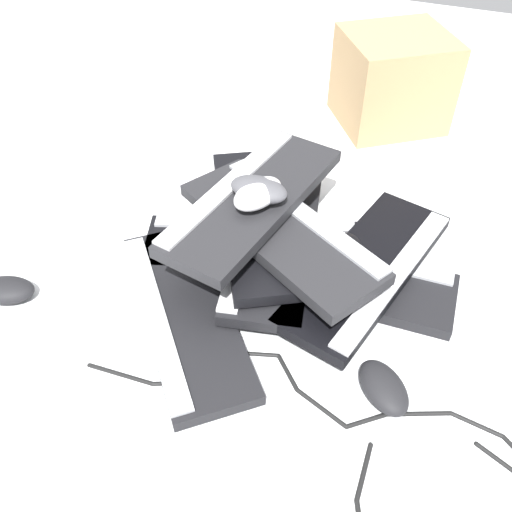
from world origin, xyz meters
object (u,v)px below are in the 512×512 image
Objects in this scene: keyboard_1 at (253,245)px; mouse_1 at (259,189)px; keyboard_4 at (274,241)px; keyboard_2 at (185,313)px; mouse_4 at (384,387)px; mouse_0 at (258,194)px; mouse_5 at (347,253)px; cardboard_box at (392,80)px; keyboard_7 at (253,199)px; keyboard_3 at (368,269)px; keyboard_6 at (282,230)px; keyboard_0 at (339,277)px; keyboard_5 at (261,218)px; mouse_3 at (5,290)px; mouse_2 at (340,253)px.

keyboard_1 is 4.23× the size of mouse_1.
keyboard_4 is at bearing 19.47° from mouse_1.
mouse_4 reaches higher than keyboard_2.
mouse_5 is at bearing 109.56° from mouse_0.
mouse_5 is (0.25, 0.19, 0.07)m from keyboard_2.
mouse_5 reaches higher than mouse_4.
cardboard_box is at bearing 75.54° from keyboard_1.
keyboard_1 is 0.12m from keyboard_7.
keyboard_2 is 1.71× the size of cardboard_box.
keyboard_3 is at bearing 3.00° from mouse_1.
keyboard_7 reaches higher than keyboard_6.
keyboard_0 is 4.02× the size of mouse_1.
mouse_1 is (-0.03, -0.01, 0.13)m from keyboard_4.
keyboard_4 is 1.01× the size of keyboard_6.
cardboard_box is at bearing 75.94° from keyboard_5.
mouse_3 is at bearing -121.59° from cardboard_box.
mouse_5 is (-0.04, -0.01, 0.04)m from keyboard_3.
keyboard_5 is 0.60m from cardboard_box.
keyboard_5 is 0.11m from mouse_0.
mouse_0 and mouse_1 have the same top height.
keyboard_5 is 0.10m from mouse_1.
keyboard_7 is 1.81× the size of cardboard_box.
keyboard_1 is 1.02× the size of keyboard_6.
keyboard_0 is 4.02× the size of mouse_2.
keyboard_4 is 0.05m from keyboard_5.
mouse_1 is at bearing 175.47° from keyboard_0.
mouse_4 is at bearing -41.89° from keyboard_4.
keyboard_1 is 0.05m from keyboard_4.
keyboard_1 is at bearing -123.11° from mouse_0.
keyboard_2 is at bearing -142.18° from keyboard_0.
mouse_2 is at bearing -9.37° from keyboard_7.
keyboard_4 is 0.13m from mouse_1.
mouse_4 is (0.08, -0.23, -0.02)m from keyboard_3.
keyboard_7 is 0.19m from mouse_2.
mouse_0 is at bearing 179.60° from keyboard_0.
mouse_2 is 1.00× the size of mouse_3.
mouse_0 is 0.19m from mouse_2.
keyboard_4 reaches higher than keyboard_0.
keyboard_2 is 0.26m from mouse_0.
mouse_5 reaches higher than mouse_3.
keyboard_1 is 0.48m from mouse_3.
keyboard_3 is 0.26m from mouse_1.
keyboard_6 is 0.13m from mouse_5.
mouse_5 is (0.59, 0.26, 0.06)m from mouse_3.
mouse_4 is at bearing -38.09° from keyboard_7.
keyboard_2 is 0.95× the size of keyboard_5.
mouse_0 is 1.00× the size of mouse_4.
mouse_5 reaches higher than keyboard_0.
mouse_4 is (0.30, -0.24, -0.15)m from mouse_1.
cardboard_box reaches higher than keyboard_1.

